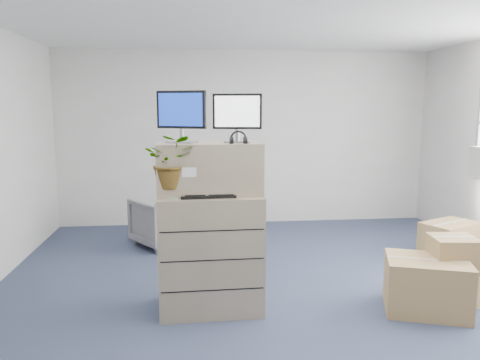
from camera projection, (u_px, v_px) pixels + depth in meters
name	position (u px, v px, depth m)	size (l,w,h in m)	color
ground	(288.00, 313.00, 4.38)	(7.00, 7.00, 0.00)	#2A354D
wall_back	(245.00, 138.00, 7.61)	(6.00, 0.02, 2.80)	silver
filing_cabinet_lower	(211.00, 253.00, 4.39)	(0.95, 0.58, 1.11)	gray
filing_cabinet_upper	(209.00, 168.00, 4.31)	(0.95, 0.48, 0.48)	gray
monitor_left	(181.00, 114.00, 4.20)	(0.45, 0.27, 0.47)	#99999E
monitor_right	(237.00, 115.00, 4.25)	(0.45, 0.21, 0.44)	#99999E
headphones	(238.00, 139.00, 4.15)	(0.15, 0.15, 0.02)	black
keyboard	(208.00, 195.00, 4.19)	(0.49, 0.20, 0.03)	black
mouse	(249.00, 194.00, 4.22)	(0.09, 0.06, 0.03)	silver
water_bottle	(216.00, 180.00, 4.33)	(0.07, 0.07, 0.26)	gray
phone_dock	(205.00, 190.00, 4.30)	(0.06, 0.05, 0.13)	silver
external_drive	(249.00, 188.00, 4.46)	(0.19, 0.14, 0.06)	black
tissue_box	(248.00, 182.00, 4.41)	(0.23, 0.11, 0.09)	#3C85CC
potted_plant	(172.00, 169.00, 4.12)	(0.49, 0.53, 0.46)	#96B08E
office_chair	(163.00, 219.00, 6.47)	(0.72, 0.67, 0.74)	slate
cardboard_boxes	(441.00, 266.00, 4.86)	(1.85, 2.11, 0.68)	#9E7D4C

